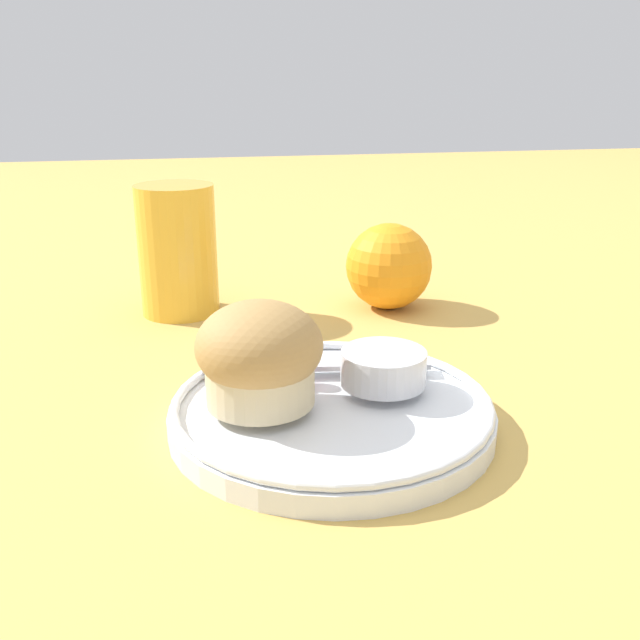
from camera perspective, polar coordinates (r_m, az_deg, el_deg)
name	(u,v)px	position (r m, az deg, el deg)	size (l,w,h in m)	color
ground_plane	(323,407)	(0.48, 0.24, -6.99)	(3.00, 3.00, 0.00)	tan
plate	(326,412)	(0.45, 0.46, -7.38)	(0.20, 0.20, 0.02)	white
muffin	(260,356)	(0.43, -4.86, -2.86)	(0.08, 0.08, 0.06)	beige
cream_ramekin	(383,366)	(0.46, 5.09, -3.67)	(0.06, 0.06, 0.02)	silver
berry_pair	(293,367)	(0.47, -2.20, -3.78)	(0.03, 0.02, 0.02)	#B7192D
butter_knife	(310,366)	(0.49, -0.82, -3.67)	(0.15, 0.04, 0.00)	#B7B7BC
orange_fruit	(389,266)	(0.67, 5.53, 4.30)	(0.08, 0.08, 0.08)	orange
juice_glass	(178,250)	(0.66, -11.32, 5.51)	(0.07, 0.07, 0.12)	gold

